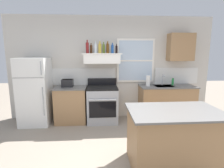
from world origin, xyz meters
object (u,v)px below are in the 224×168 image
object	(u,v)px
stove_range	(102,104)
kitchen_island	(173,138)
paper_towel_roll	(148,81)
bottle_brown_stout	(91,49)
refrigerator	(35,91)
bottle_red_label_wine	(87,48)
bottle_clear_tall	(96,48)
dish_soap_bottle	(173,82)
bottle_champagne_gold_foil	(100,48)
bottle_olive_oil_square	(104,49)
bottle_balsamic_dark	(117,49)
toaster	(67,83)
bottle_blue_liqueur	(112,49)
bottle_amber_wine	(108,48)

from	to	relation	value
stove_range	kitchen_island	size ratio (longest dim) A/B	0.78
paper_towel_roll	bottle_brown_stout	bearing A→B (deg)	178.82
refrigerator	bottle_red_label_wine	size ratio (longest dim) A/B	5.10
bottle_clear_tall	dish_soap_bottle	distance (m)	2.21
bottle_clear_tall	bottle_champagne_gold_foil	distance (m)	0.11
bottle_olive_oil_square	bottle_balsamic_dark	xyz separation A→B (m)	(0.32, 0.04, -0.02)
bottle_red_label_wine	bottle_balsamic_dark	bearing A→B (deg)	4.28
refrigerator	toaster	distance (m)	0.80
bottle_olive_oil_square	paper_towel_roll	distance (m)	1.40
bottle_brown_stout	bottle_champagne_gold_foil	distance (m)	0.21
toaster	bottle_clear_tall	xyz separation A→B (m)	(0.72, -0.02, 0.86)
bottle_brown_stout	bottle_champagne_gold_foil	xyz separation A→B (m)	(0.21, -0.01, 0.02)
bottle_brown_stout	bottle_olive_oil_square	distance (m)	0.31
refrigerator	kitchen_island	world-z (taller)	refrigerator
bottle_brown_stout	bottle_champagne_gold_foil	size ratio (longest dim) A/B	0.85
bottle_olive_oil_square	bottle_balsamic_dark	distance (m)	0.33
refrigerator	bottle_blue_liqueur	bearing A→B (deg)	2.50
bottle_amber_wine	bottle_champagne_gold_foil	bearing A→B (deg)	-155.40
refrigerator	bottle_brown_stout	distance (m)	1.73
bottle_blue_liqueur	dish_soap_bottle	xyz separation A→B (m)	(1.62, 0.08, -0.85)
bottle_red_label_wine	bottle_brown_stout	world-z (taller)	bottle_red_label_wine
bottle_champagne_gold_foil	dish_soap_bottle	bearing A→B (deg)	2.39
bottle_amber_wine	kitchen_island	world-z (taller)	bottle_amber_wine
toaster	bottle_amber_wine	xyz separation A→B (m)	(1.02, 0.06, 0.86)
bottle_champagne_gold_foil	bottle_red_label_wine	bearing A→B (deg)	179.82
bottle_brown_stout	bottle_olive_oil_square	size ratio (longest dim) A/B	0.90
bottle_red_label_wine	bottle_blue_liqueur	bearing A→B (deg)	0.25
bottle_clear_tall	bottle_champagne_gold_foil	world-z (taller)	bottle_clear_tall
bottle_brown_stout	kitchen_island	world-z (taller)	bottle_brown_stout
bottle_clear_tall	bottle_champagne_gold_foil	bearing A→B (deg)	-2.89
bottle_red_label_wine	kitchen_island	size ratio (longest dim) A/B	0.23
stove_range	bottle_red_label_wine	distance (m)	1.46
bottle_olive_oil_square	refrigerator	bearing A→B (deg)	-176.94
bottle_brown_stout	bottle_olive_oil_square	xyz separation A→B (m)	(0.31, 0.00, 0.01)
bottle_olive_oil_square	bottle_brown_stout	bearing A→B (deg)	-179.87
bottle_olive_oil_square	kitchen_island	xyz separation A→B (m)	(1.02, -1.97, -1.40)
toaster	paper_towel_roll	world-z (taller)	paper_towel_roll
stove_range	bottle_amber_wine	world-z (taller)	bottle_amber_wine
bottle_brown_stout	dish_soap_bottle	xyz separation A→B (m)	(2.14, 0.07, -0.85)
bottle_champagne_gold_foil	bottle_brown_stout	bearing A→B (deg)	177.23
bottle_champagne_gold_foil	bottle_balsamic_dark	distance (m)	0.42
refrigerator	paper_towel_roll	distance (m)	2.84
stove_range	bottle_amber_wine	size ratio (longest dim) A/B	3.70
bottle_clear_tall	bottle_champagne_gold_foil	xyz separation A→B (m)	(0.11, -0.01, -0.00)
bottle_clear_tall	bottle_olive_oil_square	size ratio (longest dim) A/B	1.08
stove_range	bottle_blue_liqueur	bearing A→B (deg)	13.08
bottle_amber_wine	paper_towel_roll	bearing A→B (deg)	-5.97
dish_soap_bottle	bottle_balsamic_dark	bearing A→B (deg)	-179.03
dish_soap_bottle	refrigerator	bearing A→B (deg)	-177.40
bottle_champagne_gold_foil	bottle_olive_oil_square	bearing A→B (deg)	6.62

